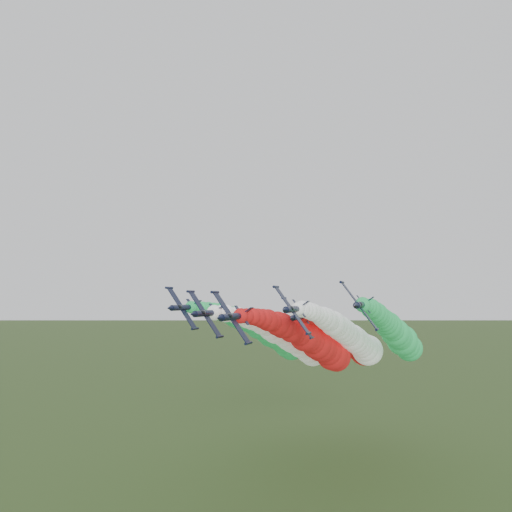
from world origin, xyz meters
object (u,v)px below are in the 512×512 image
object	(u,v)px
jet_inner_right	(351,337)
jet_outer_left	(270,335)
jet_inner_left	(290,339)
jet_lead	(315,344)
jet_outer_right	(396,334)
jet_trail	(349,340)

from	to	relation	value
jet_inner_right	jet_outer_left	xyz separation A→B (m)	(-24.61, 5.78, -0.26)
jet_inner_left	jet_lead	bearing A→B (deg)	-42.24
jet_inner_right	jet_outer_right	bearing A→B (deg)	7.87
jet_lead	jet_outer_right	xyz separation A→B (m)	(19.30, 12.09, 2.13)
jet_inner_right	jet_outer_right	size ratio (longest dim) A/B	1.01
jet_lead	jet_outer_left	xyz separation A→B (m)	(-16.95, 16.26, 0.78)
jet_lead	jet_inner_left	xyz separation A→B (m)	(-8.53, 7.74, 0.28)
jet_lead	jet_inner_right	xyz separation A→B (m)	(7.66, 10.48, 1.03)
jet_inner_right	jet_outer_right	world-z (taller)	jet_outer_right
jet_inner_right	jet_outer_left	bearing A→B (deg)	166.78
jet_lead	jet_trail	xyz separation A→B (m)	(4.67, 27.23, -1.21)
jet_outer_right	jet_trail	size ratio (longest dim) A/B	0.99
jet_inner_left	jet_outer_right	size ratio (longest dim) A/B	1.00
jet_inner_right	jet_lead	bearing A→B (deg)	-126.18
jet_inner_left	jet_trail	world-z (taller)	jet_inner_left
jet_outer_left	jet_outer_right	xyz separation A→B (m)	(36.25, -4.17, 1.35)
jet_outer_left	jet_outer_right	size ratio (longest dim) A/B	1.01
jet_inner_left	jet_outer_left	xyz separation A→B (m)	(-8.42, 8.52, 0.50)
jet_lead	jet_inner_left	world-z (taller)	jet_inner_left
jet_outer_left	jet_outer_right	bearing A→B (deg)	-6.56
jet_lead	jet_inner_right	size ratio (longest dim) A/B	0.99
jet_inner_left	jet_outer_right	xyz separation A→B (m)	(27.83, 4.34, 1.85)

